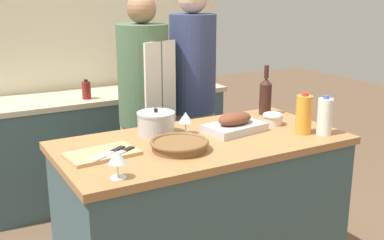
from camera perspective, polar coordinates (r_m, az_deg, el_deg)
The scene contains 20 objects.
kitchen_island at distance 2.76m, azimuth 1.21°, elevation -11.59°, with size 1.55×0.77×0.94m.
back_counter at distance 4.14m, azimuth -10.29°, elevation -2.78°, with size 2.06×0.60×0.88m.
back_wall at distance 4.30m, azimuth -12.40°, elevation 9.13°, with size 2.56×0.10×2.55m.
roasting_pan at distance 2.71m, azimuth 5.08°, elevation -0.50°, with size 0.36×0.25×0.11m.
wicker_basket at distance 2.40m, azimuth -1.51°, elevation -2.94°, with size 0.30×0.30×0.05m.
cutting_board at distance 2.37m, azimuth -10.63°, elevation -3.97°, with size 0.36×0.24×0.02m.
stock_pot at distance 2.66m, azimuth -4.29°, elevation -0.36°, with size 0.21×0.21×0.15m.
mixing_bowl at distance 2.88m, azimuth 9.54°, elevation 0.19°, with size 0.12×0.12×0.07m.
juice_jug at distance 2.73m, azimuth 13.11°, elevation 0.64°, with size 0.09×0.09×0.23m.
milk_jug at distance 2.74m, azimuth 15.46°, elevation 0.42°, with size 0.08×0.08×0.22m.
wine_bottle_green at distance 3.09m, azimuth 8.71°, elevation 2.92°, with size 0.08×0.08×0.32m.
wine_glass_left at distance 2.06m, azimuth -8.85°, elevation -4.48°, with size 0.08×0.08×0.13m.
wine_glass_right at distance 2.65m, azimuth -0.76°, elevation 0.21°, with size 0.08×0.08×0.12m.
knife_chef at distance 2.34m, azimuth -9.70°, elevation -3.85°, with size 0.21×0.15×0.01m.
knife_paring at distance 2.35m, azimuth -8.32°, elevation -3.75°, with size 0.17×0.11×0.01m.
stand_mixer at distance 4.28m, azimuth -4.14°, elevation 5.90°, with size 0.18×0.14×0.31m.
condiment_bottle_tall at distance 3.82m, azimuth -12.41°, elevation 3.47°, with size 0.07×0.07×0.15m.
condiment_bottle_short at distance 4.22m, azimuth -7.75°, elevation 5.07°, with size 0.06×0.06×0.19m.
person_cook_aproned at distance 3.33m, azimuth -5.64°, elevation 1.68°, with size 0.36×0.38×1.69m.
person_cook_guest at distance 3.52m, azimuth 0.08°, elevation 3.17°, with size 0.34×0.34×1.75m.
Camera 1 is at (-1.25, -2.11, 1.72)m, focal length 45.00 mm.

